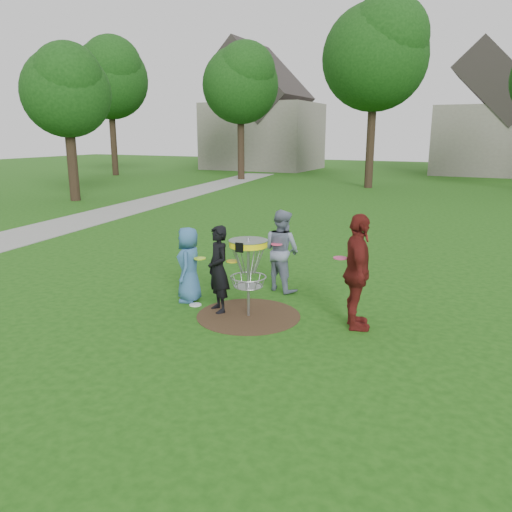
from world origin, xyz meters
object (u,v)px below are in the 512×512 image
at_px(player_grey, 282,250).
at_px(disc_golf_basket, 248,259).
at_px(player_blue, 189,265).
at_px(player_maroon, 357,272).
at_px(player_black, 218,269).

relative_size(player_grey, disc_golf_basket, 1.18).
xyz_separation_m(player_blue, player_maroon, (3.16, 0.02, 0.23)).
distance_m(player_maroon, disc_golf_basket, 1.82).
bearing_deg(player_black, player_grey, 111.07).
bearing_deg(player_blue, player_grey, 114.82).
distance_m(player_grey, player_maroon, 2.30).
bearing_deg(player_maroon, player_grey, 33.41).
xyz_separation_m(player_blue, player_grey, (1.30, 1.37, 0.11)).
relative_size(player_black, disc_golf_basket, 1.12).
xyz_separation_m(player_blue, disc_golf_basket, (1.36, -0.24, 0.32)).
distance_m(player_grey, disc_golf_basket, 1.62).
height_order(player_blue, disc_golf_basket, player_blue).
height_order(player_maroon, disc_golf_basket, player_maroon).
xyz_separation_m(player_black, player_grey, (0.52, 1.62, 0.04)).
xyz_separation_m(player_grey, disc_golf_basket, (0.06, -1.61, 0.20)).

